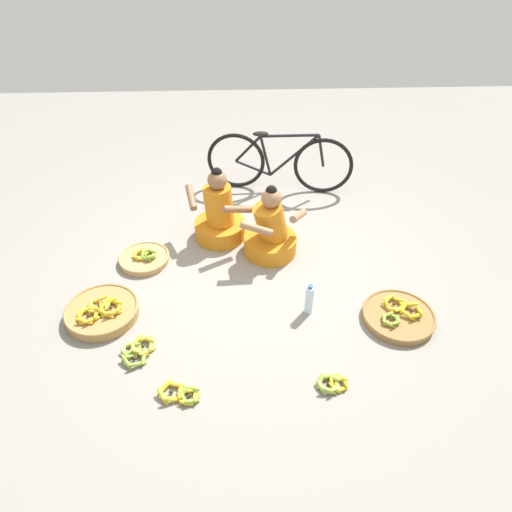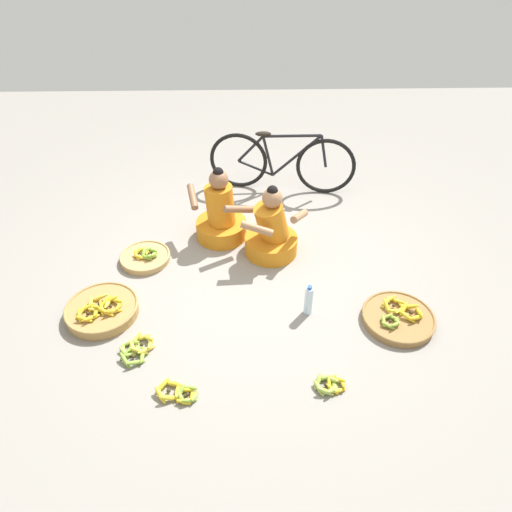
{
  "view_description": "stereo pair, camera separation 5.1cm",
  "coord_description": "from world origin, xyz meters",
  "px_view_note": "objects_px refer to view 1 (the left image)",
  "views": [
    {
      "loc": [
        -0.13,
        -3.29,
        2.85
      ],
      "look_at": [
        0.0,
        -0.2,
        0.35
      ],
      "focal_mm": 32.07,
      "sensor_mm": 36.0,
      "label": 1
    },
    {
      "loc": [
        -0.07,
        -3.29,
        2.85
      ],
      "look_at": [
        0.0,
        -0.2,
        0.35
      ],
      "focal_mm": 32.07,
      "sensor_mm": 36.0,
      "label": 2
    }
  ],
  "objects_px": {
    "banana_basket_front_right": "(102,311)",
    "loose_bananas_near_vendor": "(332,384)",
    "vendor_woman_front": "(271,232)",
    "loose_bananas_front_center": "(181,394)",
    "bicycle_leaning": "(279,162)",
    "loose_bananas_near_bicycle": "(138,350)",
    "banana_basket_back_left": "(399,316)",
    "water_bottle": "(309,300)",
    "vendor_woman_behind": "(219,216)",
    "banana_basket_back_center": "(144,258)"
  },
  "relations": [
    {
      "from": "bicycle_leaning",
      "to": "banana_basket_front_right",
      "type": "xyz_separation_m",
      "value": [
        -1.65,
        -2.04,
        -0.3
      ]
    },
    {
      "from": "loose_bananas_near_vendor",
      "to": "loose_bananas_front_center",
      "type": "bearing_deg",
      "value": -177.8
    },
    {
      "from": "loose_bananas_front_center",
      "to": "loose_bananas_near_bicycle",
      "type": "xyz_separation_m",
      "value": [
        -0.37,
        0.41,
        0.0
      ]
    },
    {
      "from": "bicycle_leaning",
      "to": "loose_bananas_near_vendor",
      "type": "height_order",
      "value": "bicycle_leaning"
    },
    {
      "from": "vendor_woman_front",
      "to": "banana_basket_back_center",
      "type": "xyz_separation_m",
      "value": [
        -1.23,
        -0.1,
        -0.2
      ]
    },
    {
      "from": "banana_basket_front_right",
      "to": "loose_bananas_near_vendor",
      "type": "xyz_separation_m",
      "value": [
        1.83,
        -0.78,
        -0.03
      ]
    },
    {
      "from": "banana_basket_back_left",
      "to": "loose_bananas_near_bicycle",
      "type": "relative_size",
      "value": 1.74
    },
    {
      "from": "vendor_woman_front",
      "to": "loose_bananas_front_center",
      "type": "xyz_separation_m",
      "value": [
        -0.75,
        -1.65,
        -0.21
      ]
    },
    {
      "from": "banana_basket_front_right",
      "to": "loose_bananas_near_bicycle",
      "type": "height_order",
      "value": "banana_basket_front_right"
    },
    {
      "from": "water_bottle",
      "to": "banana_basket_front_right",
      "type": "bearing_deg",
      "value": 179.4
    },
    {
      "from": "bicycle_leaning",
      "to": "banana_basket_back_center",
      "type": "bearing_deg",
      "value": -136.9
    },
    {
      "from": "vendor_woman_front",
      "to": "loose_bananas_near_vendor",
      "type": "distance_m",
      "value": 1.65
    },
    {
      "from": "bicycle_leaning",
      "to": "banana_basket_back_center",
      "type": "relative_size",
      "value": 3.46
    },
    {
      "from": "banana_basket_back_left",
      "to": "banana_basket_back_center",
      "type": "height_order",
      "value": "banana_basket_back_left"
    },
    {
      "from": "vendor_woman_front",
      "to": "banana_basket_back_center",
      "type": "distance_m",
      "value": 1.25
    },
    {
      "from": "banana_basket_back_left",
      "to": "banana_basket_back_center",
      "type": "distance_m",
      "value": 2.41
    },
    {
      "from": "vendor_woman_behind",
      "to": "loose_bananas_front_center",
      "type": "distance_m",
      "value": 1.95
    },
    {
      "from": "vendor_woman_behind",
      "to": "banana_basket_back_left",
      "type": "height_order",
      "value": "vendor_woman_behind"
    },
    {
      "from": "loose_bananas_near_vendor",
      "to": "loose_bananas_near_bicycle",
      "type": "xyz_separation_m",
      "value": [
        -1.47,
        0.37,
        0.0
      ]
    },
    {
      "from": "vendor_woman_front",
      "to": "water_bottle",
      "type": "bearing_deg",
      "value": -72.19
    },
    {
      "from": "vendor_woman_behind",
      "to": "bicycle_leaning",
      "type": "distance_m",
      "value": 1.16
    },
    {
      "from": "vendor_woman_front",
      "to": "loose_bananas_near_vendor",
      "type": "relative_size",
      "value": 2.91
    },
    {
      "from": "bicycle_leaning",
      "to": "loose_bananas_near_bicycle",
      "type": "xyz_separation_m",
      "value": [
        -1.29,
        -2.45,
        -0.33
      ]
    },
    {
      "from": "vendor_woman_behind",
      "to": "vendor_woman_front",
      "type": "bearing_deg",
      "value": -28.93
    },
    {
      "from": "loose_bananas_near_bicycle",
      "to": "vendor_woman_behind",
      "type": "bearing_deg",
      "value": 67.85
    },
    {
      "from": "bicycle_leaning",
      "to": "loose_bananas_near_vendor",
      "type": "distance_m",
      "value": 2.84
    },
    {
      "from": "banana_basket_back_left",
      "to": "loose_bananas_front_center",
      "type": "distance_m",
      "value": 1.9
    },
    {
      "from": "bicycle_leaning",
      "to": "loose_bananas_near_bicycle",
      "type": "height_order",
      "value": "bicycle_leaning"
    },
    {
      "from": "banana_basket_back_left",
      "to": "banana_basket_back_center",
      "type": "relative_size",
      "value": 1.25
    },
    {
      "from": "vendor_woman_front",
      "to": "banana_basket_back_left",
      "type": "relative_size",
      "value": 1.24
    },
    {
      "from": "banana_basket_front_right",
      "to": "water_bottle",
      "type": "height_order",
      "value": "water_bottle"
    },
    {
      "from": "banana_basket_front_right",
      "to": "loose_bananas_front_center",
      "type": "xyz_separation_m",
      "value": [
        0.73,
        -0.82,
        -0.03
      ]
    },
    {
      "from": "vendor_woman_front",
      "to": "vendor_woman_behind",
      "type": "height_order",
      "value": "vendor_woman_behind"
    },
    {
      "from": "banana_basket_back_left",
      "to": "banana_basket_back_center",
      "type": "xyz_separation_m",
      "value": [
        -2.25,
        0.86,
        -0.0
      ]
    },
    {
      "from": "banana_basket_front_right",
      "to": "loose_bananas_near_vendor",
      "type": "relative_size",
      "value": 2.38
    },
    {
      "from": "banana_basket_front_right",
      "to": "banana_basket_back_left",
      "type": "relative_size",
      "value": 1.01
    },
    {
      "from": "vendor_woman_front",
      "to": "loose_bananas_near_vendor",
      "type": "bearing_deg",
      "value": -77.83
    },
    {
      "from": "vendor_woman_front",
      "to": "vendor_woman_behind",
      "type": "bearing_deg",
      "value": 151.07
    },
    {
      "from": "loose_bananas_near_bicycle",
      "to": "water_bottle",
      "type": "height_order",
      "value": "water_bottle"
    },
    {
      "from": "vendor_woman_behind",
      "to": "banana_basket_back_left",
      "type": "bearing_deg",
      "value": -39.19
    },
    {
      "from": "banana_basket_front_right",
      "to": "water_bottle",
      "type": "distance_m",
      "value": 1.76
    },
    {
      "from": "vendor_woman_front",
      "to": "vendor_woman_behind",
      "type": "xyz_separation_m",
      "value": [
        -0.5,
        0.28,
        0.02
      ]
    },
    {
      "from": "banana_basket_front_right",
      "to": "banana_basket_back_left",
      "type": "xyz_separation_m",
      "value": [
        2.5,
        -0.14,
        -0.02
      ]
    },
    {
      "from": "vendor_woman_front",
      "to": "loose_bananas_near_vendor",
      "type": "height_order",
      "value": "vendor_woman_front"
    },
    {
      "from": "bicycle_leaning",
      "to": "banana_basket_back_left",
      "type": "xyz_separation_m",
      "value": [
        0.85,
        -2.18,
        -0.32
      ]
    },
    {
      "from": "vendor_woman_behind",
      "to": "water_bottle",
      "type": "xyz_separation_m",
      "value": [
        0.78,
        -1.12,
        -0.11
      ]
    },
    {
      "from": "banana_basket_back_left",
      "to": "loose_bananas_front_center",
      "type": "xyz_separation_m",
      "value": [
        -1.77,
        -0.68,
        -0.01
      ]
    },
    {
      "from": "vendor_woman_front",
      "to": "loose_bananas_front_center",
      "type": "bearing_deg",
      "value": -114.52
    },
    {
      "from": "banana_basket_back_center",
      "to": "vendor_woman_front",
      "type": "bearing_deg",
      "value": 4.84
    },
    {
      "from": "vendor_woman_front",
      "to": "banana_basket_front_right",
      "type": "bearing_deg",
      "value": -150.83
    }
  ]
}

